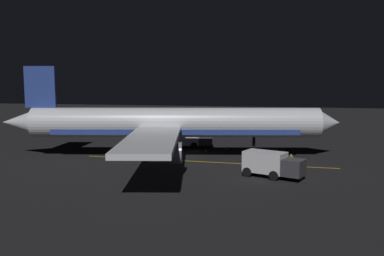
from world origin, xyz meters
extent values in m
cube|color=black|center=(0.00, 0.00, -0.10)|extent=(180.00, 180.00, 0.20)
cube|color=gold|center=(2.34, 4.00, 0.00)|extent=(1.64, 28.63, 0.01)
cylinder|color=white|center=(0.00, 0.00, 4.12)|extent=(9.66, 33.87, 3.49)
cube|color=#2D479E|center=(0.00, 0.00, 3.16)|extent=(8.55, 28.85, 0.63)
cone|color=white|center=(-3.31, 17.64, 4.12)|extent=(3.88, 3.38, 3.42)
cone|color=white|center=(3.40, -18.16, 4.12)|extent=(3.86, 4.70, 3.14)
cube|color=#2D479E|center=(2.93, -15.63, 8.29)|extent=(1.02, 3.60, 4.86)
cube|color=white|center=(-9.94, -3.58, 3.59)|extent=(17.97, 7.92, 0.50)
cylinder|color=slate|center=(-9.31, -2.24, 2.19)|extent=(2.65, 3.53, 2.10)
cube|color=white|center=(10.57, 0.26, 3.59)|extent=(17.97, 7.92, 0.50)
cylinder|color=slate|center=(9.49, 1.28, 2.19)|extent=(2.65, 3.53, 2.10)
cylinder|color=black|center=(-1.71, 9.14, 1.19)|extent=(0.42, 0.42, 2.37)
cylinder|color=black|center=(-1.56, -3.03, 1.19)|extent=(0.42, 0.42, 2.37)
cylinder|color=black|center=(2.55, -2.26, 1.19)|extent=(0.42, 0.42, 2.37)
cube|color=silver|center=(8.08, 10.68, 1.43)|extent=(3.41, 4.35, 1.95)
cube|color=#38383D|center=(9.16, 13.29, 1.20)|extent=(2.53, 2.43, 1.50)
cylinder|color=black|center=(8.60, 11.92, 0.45)|extent=(2.48, 1.71, 0.90)
cylinder|color=black|center=(7.57, 9.44, 0.45)|extent=(2.48, 1.71, 0.90)
cube|color=silver|center=(-6.33, -0.56, 1.52)|extent=(2.89, 4.64, 2.15)
cube|color=#38383D|center=(-6.92, 2.44, 1.20)|extent=(2.30, 2.15, 1.50)
cylinder|color=black|center=(-6.62, 0.92, 0.45)|extent=(2.44, 1.33, 0.90)
cylinder|color=black|center=(-6.04, -2.04, 0.45)|extent=(2.44, 1.33, 0.90)
cylinder|color=black|center=(5.35, 13.20, 0.42)|extent=(0.32, 0.32, 0.85)
cylinder|color=yellow|center=(5.35, 13.20, 1.18)|extent=(0.40, 0.40, 0.65)
sphere|color=tan|center=(5.35, 13.20, 1.62)|extent=(0.24, 0.24, 0.24)
cone|color=#EA590F|center=(-3.56, 3.08, 0.28)|extent=(0.36, 0.36, 0.55)
cube|color=black|center=(-3.56, 3.08, 0.01)|extent=(0.50, 0.50, 0.03)
cone|color=#EA590F|center=(2.42, 11.33, 0.28)|extent=(0.36, 0.36, 0.55)
cube|color=black|center=(2.42, 11.33, 0.01)|extent=(0.50, 0.50, 0.03)
cone|color=#EA590F|center=(-6.38, 11.77, 0.28)|extent=(0.36, 0.36, 0.55)
cube|color=black|center=(-6.38, 11.77, 0.01)|extent=(0.50, 0.50, 0.03)
cone|color=#EA590F|center=(-5.59, 5.52, 0.28)|extent=(0.36, 0.36, 0.55)
cube|color=black|center=(-5.59, 5.52, 0.01)|extent=(0.50, 0.50, 0.03)
camera|label=1|loc=(47.29, 11.47, 9.29)|focal=38.75mm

